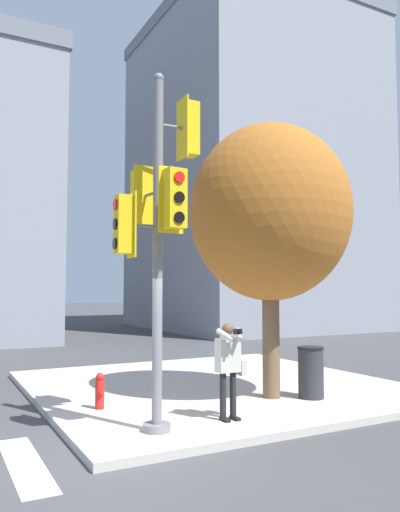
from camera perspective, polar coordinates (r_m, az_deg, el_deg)
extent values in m
plane|color=#424244|center=(7.58, -9.33, -21.66)|extent=(160.00, 160.00, 0.00)
cube|color=#BCB7AD|center=(12.08, 1.47, -14.64)|extent=(8.00, 8.00, 0.13)
cube|color=silver|center=(7.58, -19.38, -21.48)|extent=(0.45, 2.49, 0.01)
cylinder|color=slate|center=(8.19, -4.98, -18.94)|extent=(0.43, 0.43, 0.12)
cylinder|color=slate|center=(7.94, -4.86, 0.91)|extent=(0.16, 0.16, 5.46)
sphere|color=slate|center=(8.62, -4.75, 19.58)|extent=(0.17, 0.17, 0.17)
cylinder|color=slate|center=(8.28, -5.73, 7.02)|extent=(0.09, 0.37, 0.05)
cube|color=yellow|center=(8.54, -6.73, 6.69)|extent=(0.33, 0.27, 0.90)
cube|color=yellow|center=(8.43, -6.30, 6.83)|extent=(0.42, 0.07, 1.02)
cylinder|color=red|center=(8.72, -7.14, 8.49)|extent=(0.17, 0.05, 0.17)
cylinder|color=black|center=(8.66, -7.16, 6.55)|extent=(0.17, 0.05, 0.17)
cylinder|color=black|center=(8.61, -7.17, 4.59)|extent=(0.17, 0.05, 0.17)
cylinder|color=slate|center=(7.80, -3.95, 6.22)|extent=(0.07, 0.37, 0.05)
cube|color=yellow|center=(7.54, -2.88, 6.57)|extent=(0.32, 0.26, 0.90)
cube|color=yellow|center=(7.65, -3.36, 6.42)|extent=(0.42, 0.05, 1.02)
cylinder|color=red|center=(7.48, -2.36, 9.00)|extent=(0.17, 0.04, 0.17)
cylinder|color=black|center=(7.42, -2.37, 6.74)|extent=(0.17, 0.04, 0.17)
cylinder|color=black|center=(7.37, -2.37, 4.45)|extent=(0.17, 0.04, 0.17)
cylinder|color=slate|center=(7.89, -6.63, 3.47)|extent=(0.37, 0.07, 0.05)
cube|color=yellow|center=(7.80, -8.73, 3.58)|extent=(0.26, 0.31, 0.90)
cube|color=yellow|center=(7.84, -7.81, 3.53)|extent=(0.05, 0.42, 1.02)
cylinder|color=red|center=(7.81, -9.67, 5.80)|extent=(0.04, 0.17, 0.17)
cylinder|color=black|center=(7.76, -9.69, 3.62)|extent=(0.04, 0.17, 0.17)
cylinder|color=black|center=(7.73, -9.72, 1.42)|extent=(0.04, 0.17, 0.17)
cylinder|color=slate|center=(8.44, -3.09, 14.54)|extent=(0.36, 0.05, 0.05)
cube|color=yellow|center=(8.57, -1.20, 14.26)|extent=(0.24, 0.30, 0.90)
cube|color=yellow|center=(8.51, -2.02, 14.38)|extent=(0.03, 0.42, 1.02)
cylinder|color=red|center=(8.72, -0.37, 16.01)|extent=(0.03, 0.17, 0.17)
cylinder|color=black|center=(8.63, -0.37, 14.13)|extent=(0.03, 0.17, 0.17)
cylinder|color=black|center=(8.54, -0.38, 12.22)|extent=(0.03, 0.17, 0.17)
cube|color=black|center=(8.76, 2.86, -18.18)|extent=(0.09, 0.24, 0.05)
cube|color=black|center=(8.86, 4.02, -18.01)|extent=(0.09, 0.24, 0.05)
cylinder|color=black|center=(8.73, 2.64, -15.72)|extent=(0.11, 0.11, 0.80)
cylinder|color=black|center=(8.83, 3.80, -15.58)|extent=(0.11, 0.11, 0.80)
cube|color=beige|center=(8.66, 3.20, -11.24)|extent=(0.40, 0.22, 0.56)
sphere|color=brown|center=(8.62, 3.19, -8.33)|extent=(0.20, 0.20, 0.20)
cube|color=black|center=(8.36, 4.31, -8.60)|extent=(0.12, 0.10, 0.09)
cylinder|color=black|center=(8.30, 4.57, -8.64)|extent=(0.06, 0.08, 0.06)
cylinder|color=beige|center=(8.44, 2.90, -9.04)|extent=(0.23, 0.35, 0.22)
cylinder|color=beige|center=(8.58, 4.47, -8.95)|extent=(0.23, 0.35, 0.22)
cube|color=#B7B2A8|center=(8.86, 4.73, -12.59)|extent=(0.10, 0.20, 0.26)
cylinder|color=brown|center=(10.46, 8.11, -8.63)|extent=(0.35, 0.35, 2.63)
ellipsoid|color=#A86023|center=(10.55, 7.98, 4.99)|extent=(3.36, 3.36, 3.69)
cylinder|color=red|center=(9.71, -11.39, -15.23)|extent=(0.17, 0.17, 0.53)
sphere|color=red|center=(9.66, -11.36, -13.40)|extent=(0.15, 0.15, 0.15)
cylinder|color=red|center=(9.60, -11.18, -15.02)|extent=(0.08, 0.06, 0.08)
cylinder|color=#2D2D33|center=(10.65, 12.55, -12.96)|extent=(0.51, 0.51, 0.99)
cylinder|color=black|center=(10.58, 12.51, -10.21)|extent=(0.54, 0.54, 0.04)
cube|color=gray|center=(31.97, 5.64, 8.54)|extent=(11.93, 12.95, 18.38)
cube|color=slate|center=(35.29, 5.52, 23.92)|extent=(12.13, 13.15, 0.80)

